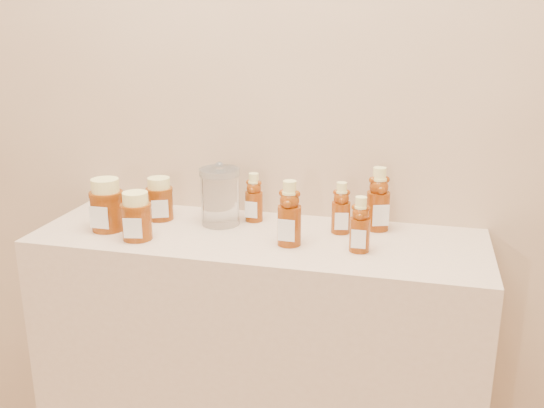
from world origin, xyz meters
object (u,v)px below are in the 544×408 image
(bear_bottle_back_left, at_px, (254,194))
(honey_jar_left, at_px, (107,205))
(display_table, at_px, (259,382))
(glass_canister, at_px, (220,194))
(bear_bottle_front_left, at_px, (289,209))

(bear_bottle_back_left, xyz_separation_m, honey_jar_left, (-0.37, -0.17, -0.01))
(display_table, relative_size, honey_jar_left, 8.37)
(display_table, height_order, glass_canister, glass_canister)
(display_table, bearing_deg, honey_jar_left, -172.25)
(bear_bottle_back_left, bearing_deg, glass_canister, -146.38)
(bear_bottle_back_left, distance_m, bear_bottle_front_left, 0.21)
(glass_canister, bearing_deg, display_table, -27.48)
(bear_bottle_front_left, distance_m, honey_jar_left, 0.50)
(display_table, distance_m, bear_bottle_front_left, 0.56)
(display_table, xyz_separation_m, honey_jar_left, (-0.41, -0.06, 0.52))
(honey_jar_left, relative_size, glass_canister, 0.83)
(display_table, relative_size, bear_bottle_front_left, 6.31)
(bear_bottle_back_left, bearing_deg, bear_bottle_front_left, -47.13)
(bear_bottle_front_left, height_order, glass_canister, bear_bottle_front_left)
(bear_bottle_front_left, xyz_separation_m, honey_jar_left, (-0.50, -0.01, -0.02))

